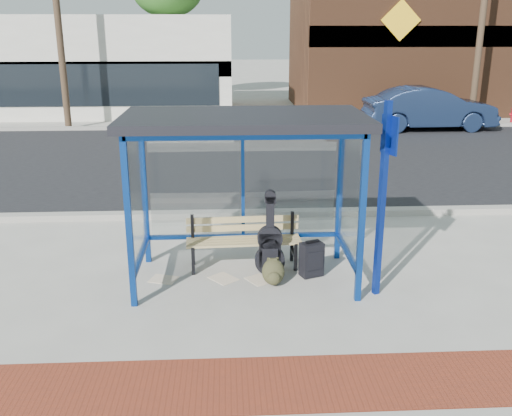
{
  "coord_description": "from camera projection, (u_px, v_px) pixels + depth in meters",
  "views": [
    {
      "loc": [
        -0.24,
        -7.67,
        3.54
      ],
      "look_at": [
        0.17,
        0.2,
        1.03
      ],
      "focal_mm": 40.0,
      "sensor_mm": 36.0,
      "label": 1
    }
  ],
  "objects": [
    {
      "name": "curb_far",
      "position": [
        233.0,
        127.0,
        20.83
      ],
      "size": [
        60.0,
        0.25,
        0.12
      ],
      "primitive_type": "cube",
      "color": "gray",
      "rests_on": "ground"
    },
    {
      "name": "guitar_bag",
      "position": [
        270.0,
        246.0,
        8.42
      ],
      "size": [
        0.45,
        0.14,
        1.23
      ],
      "rotation": [
        0.0,
        0.0,
        -0.02
      ],
      "color": "black",
      "rests_on": "ground"
    },
    {
      "name": "brick_paver_strip",
      "position": [
        254.0,
        384.0,
        5.91
      ],
      "size": [
        60.0,
        1.0,
        0.01
      ],
      "primitive_type": "cube",
      "color": "maroon",
      "rests_on": "ground"
    },
    {
      "name": "newspaper_a",
      "position": [
        223.0,
        279.0,
        8.39
      ],
      "size": [
        0.49,
        0.5,
        0.01
      ],
      "primitive_type": "cube",
      "rotation": [
        0.0,
        0.0,
        -0.88
      ],
      "color": "white",
      "rests_on": "ground"
    },
    {
      "name": "utility_pole_east",
      "position": [
        483.0,
        11.0,
        20.34
      ],
      "size": [
        1.6,
        0.24,
        8.0
      ],
      "color": "#4C3826",
      "rests_on": "ground"
    },
    {
      "name": "newspaper_b",
      "position": [
        164.0,
        279.0,
        8.37
      ],
      "size": [
        0.46,
        0.4,
        0.01
      ],
      "primitive_type": "cube",
      "rotation": [
        0.0,
        0.0,
        -0.32
      ],
      "color": "white",
      "rests_on": "ground"
    },
    {
      "name": "newspaper_c",
      "position": [
        259.0,
        280.0,
        8.35
      ],
      "size": [
        0.44,
        0.46,
        0.01
      ],
      "primitive_type": "cube",
      "rotation": [
        0.0,
        0.0,
        2.14
      ],
      "color": "white",
      "rests_on": "ground"
    },
    {
      "name": "storefront_brown",
      "position": [
        410.0,
        35.0,
        25.42
      ],
      "size": [
        10.0,
        7.08,
        6.4
      ],
      "color": "#59331E",
      "rests_on": "ground"
    },
    {
      "name": "utility_pole_west",
      "position": [
        57.0,
        10.0,
        19.59
      ],
      "size": [
        1.6,
        0.24,
        8.0
      ],
      "color": "#4C3826",
      "rests_on": "ground"
    },
    {
      "name": "backpack",
      "position": [
        273.0,
        273.0,
        8.15
      ],
      "size": [
        0.33,
        0.3,
        0.39
      ],
      "rotation": [
        0.0,
        0.0,
        0.01
      ],
      "color": "#312F1B",
      "rests_on": "ground"
    },
    {
      "name": "storefront_white",
      "position": [
        21.0,
        65.0,
        24.45
      ],
      "size": [
        18.0,
        6.04,
        4.0
      ],
      "color": "silver",
      "rests_on": "ground"
    },
    {
      "name": "curb_near",
      "position": [
        240.0,
        214.0,
        11.12
      ],
      "size": [
        60.0,
        0.25,
        0.12
      ],
      "primitive_type": "cube",
      "color": "gray",
      "rests_on": "ground"
    },
    {
      "name": "bench",
      "position": [
        243.0,
        238.0,
        8.71
      ],
      "size": [
        1.76,
        0.5,
        0.82
      ],
      "rotation": [
        0.0,
        0.0,
        0.05
      ],
      "color": "black",
      "rests_on": "ground"
    },
    {
      "name": "street_asphalt",
      "position": [
        235.0,
        159.0,
        16.0
      ],
      "size": [
        60.0,
        10.0,
        0.0
      ],
      "primitive_type": "cube",
      "color": "black",
      "rests_on": "ground"
    },
    {
      "name": "sign_post",
      "position": [
        383.0,
        190.0,
        7.49
      ],
      "size": [
        0.17,
        0.32,
        2.67
      ],
      "rotation": [
        0.0,
        0.0,
        0.37
      ],
      "color": "navy",
      "rests_on": "ground"
    },
    {
      "name": "far_sidewalk",
      "position": [
        232.0,
        120.0,
        22.66
      ],
      "size": [
        60.0,
        4.0,
        0.01
      ],
      "primitive_type": "cube",
      "color": "#B2ADA0",
      "rests_on": "ground"
    },
    {
      "name": "ground",
      "position": [
        245.0,
        279.0,
        8.38
      ],
      "size": [
        120.0,
        120.0,
        0.0
      ],
      "primitive_type": "plane",
      "color": "#B2ADA0",
      "rests_on": "ground"
    },
    {
      "name": "suitcase",
      "position": [
        312.0,
        260.0,
        8.42
      ],
      "size": [
        0.38,
        0.31,
        0.57
      ],
      "rotation": [
        0.0,
        0.0,
        0.37
      ],
      "color": "black",
      "rests_on": "ground"
    },
    {
      "name": "parked_car",
      "position": [
        429.0,
        108.0,
        20.45
      ],
      "size": [
        4.65,
        1.72,
        1.52
      ],
      "primitive_type": "imported",
      "rotation": [
        0.0,
        0.0,
        1.59
      ],
      "color": "#192746",
      "rests_on": "ground"
    },
    {
      "name": "bus_shelter",
      "position": [
        244.0,
        139.0,
        7.82
      ],
      "size": [
        3.3,
        1.8,
        2.42
      ],
      "color": "navy",
      "rests_on": "ground"
    }
  ]
}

